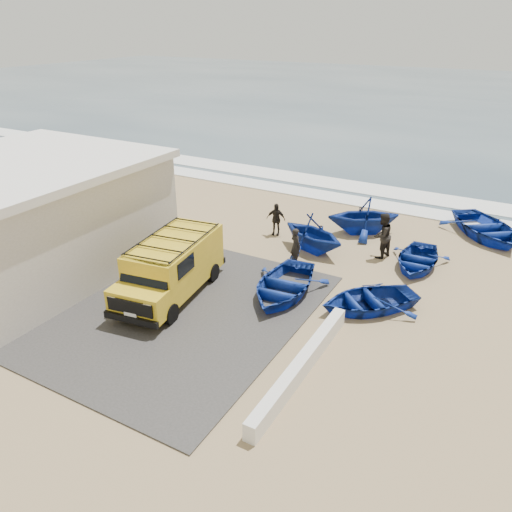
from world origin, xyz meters
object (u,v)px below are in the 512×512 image
at_px(building, 25,215).
at_px(fisherman_back, 276,219).
at_px(boat_far_left, 364,215).
at_px(fisherman_middle, 382,236).
at_px(boat_far_right, 486,228).
at_px(boat_near_right, 368,300).
at_px(boat_mid_right, 417,259).
at_px(boat_near_left, 283,285).
at_px(van, 172,266).
at_px(boat_mid_left, 313,233).
at_px(fisherman_front, 296,246).
at_px(parapet, 302,366).

xyz_separation_m(building, fisherman_back, (7.20, 7.67, -1.40)).
distance_m(boat_far_left, fisherman_back, 4.10).
xyz_separation_m(boat_far_left, fisherman_back, (-3.47, -2.18, -0.11)).
bearing_deg(fisherman_middle, boat_far_right, 163.06).
height_order(boat_near_right, boat_mid_right, boat_near_right).
relative_size(boat_near_left, boat_far_left, 1.18).
relative_size(van, boat_far_left, 1.58).
relative_size(building, fisherman_middle, 4.81).
bearing_deg(boat_near_right, fisherman_middle, 146.00).
bearing_deg(boat_near_left, fisherman_back, 114.21).
bearing_deg(boat_far_right, boat_near_left, -158.32).
bearing_deg(boat_mid_left, boat_far_right, -30.10).
height_order(boat_far_right, fisherman_middle, fisherman_middle).
xyz_separation_m(van, fisherman_back, (0.69, 6.82, -0.40)).
relative_size(building, boat_near_right, 2.69).
relative_size(boat_near_right, fisherman_middle, 1.79).
distance_m(boat_mid_right, boat_far_left, 3.95).
relative_size(boat_mid_right, fisherman_back, 2.17).
height_order(boat_near_left, boat_near_right, boat_near_left).
height_order(boat_far_left, fisherman_front, boat_far_left).
distance_m(boat_near_right, boat_far_left, 6.95).
height_order(boat_mid_right, fisherman_middle, fisherman_middle).
distance_m(building, parapet, 12.68).
bearing_deg(boat_mid_right, building, -153.82).
bearing_deg(boat_far_left, fisherman_front, -50.69).
xyz_separation_m(van, fisherman_middle, (5.67, 6.82, -0.18)).
bearing_deg(building, fisherman_middle, 32.22).
height_order(boat_mid_right, boat_far_left, boat_far_left).
xyz_separation_m(boat_far_right, fisherman_middle, (-3.61, -4.48, 0.52)).
xyz_separation_m(boat_mid_right, fisherman_front, (-4.48, -2.03, 0.42)).
xyz_separation_m(fisherman_front, fisherman_back, (-2.07, 2.26, 0.00)).
height_order(van, fisherman_middle, van).
xyz_separation_m(van, boat_near_right, (6.54, 2.48, -0.80)).
relative_size(building, boat_far_left, 2.83).
bearing_deg(fisherman_middle, boat_near_left, -1.67).
height_order(boat_near_left, boat_mid_left, boat_mid_left).
distance_m(boat_mid_left, fisherman_middle, 2.90).
xyz_separation_m(boat_mid_right, fisherman_back, (-6.55, 0.23, 0.42)).
bearing_deg(boat_near_right, building, -120.94).
bearing_deg(parapet, building, 175.42).
bearing_deg(van, boat_near_left, 20.38).
xyz_separation_m(van, boat_far_right, (9.28, 11.30, -0.71)).
distance_m(fisherman_middle, fisherman_back, 4.98).
bearing_deg(fisherman_front, parapet, 147.14).
height_order(building, boat_near_right, building).
relative_size(boat_mid_left, boat_far_left, 0.95).
height_order(boat_mid_left, boat_far_left, boat_far_left).
bearing_deg(fisherman_back, parapet, -71.20).
relative_size(boat_near_left, boat_far_right, 0.90).
relative_size(fisherman_middle, fisherman_back, 1.28).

